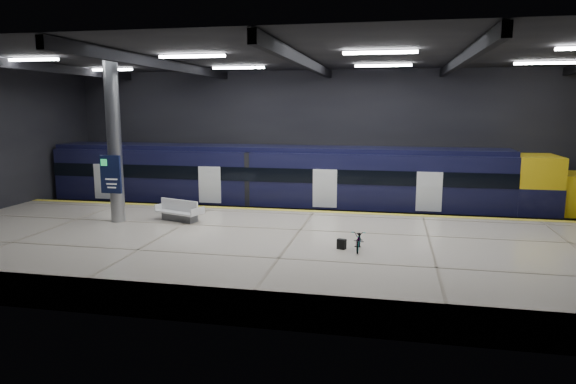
# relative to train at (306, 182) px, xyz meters

# --- Properties ---
(ground) EXTENTS (30.00, 30.00, 0.00)m
(ground) POSITION_rel_train_xyz_m (0.88, -5.50, -2.06)
(ground) COLOR black
(ground) RESTS_ON ground
(room_shell) EXTENTS (30.10, 16.10, 8.05)m
(room_shell) POSITION_rel_train_xyz_m (0.87, -5.49, 3.66)
(room_shell) COLOR black
(room_shell) RESTS_ON ground
(platform) EXTENTS (30.00, 11.00, 1.10)m
(platform) POSITION_rel_train_xyz_m (0.88, -8.00, -1.51)
(platform) COLOR beige
(platform) RESTS_ON ground
(safety_strip) EXTENTS (30.00, 0.40, 0.01)m
(safety_strip) POSITION_rel_train_xyz_m (0.88, -2.75, -0.95)
(safety_strip) COLOR yellow
(safety_strip) RESTS_ON platform
(rails) EXTENTS (30.00, 1.52, 0.16)m
(rails) POSITION_rel_train_xyz_m (0.88, 0.00, -1.98)
(rails) COLOR gray
(rails) RESTS_ON ground
(train) EXTENTS (29.40, 2.84, 3.79)m
(train) POSITION_rel_train_xyz_m (0.00, 0.00, 0.00)
(train) COLOR black
(train) RESTS_ON ground
(bench) EXTENTS (2.28, 1.52, 0.93)m
(bench) POSITION_rel_train_xyz_m (-4.55, -5.90, -0.63)
(bench) COLOR #595B60
(bench) RESTS_ON platform
(bicycle) EXTENTS (0.49, 1.39, 0.73)m
(bicycle) POSITION_rel_train_xyz_m (3.39, -8.98, -0.60)
(bicycle) COLOR #99999E
(bicycle) RESTS_ON platform
(pannier_bag) EXTENTS (0.34, 0.27, 0.35)m
(pannier_bag) POSITION_rel_train_xyz_m (2.79, -8.98, -0.78)
(pannier_bag) COLOR black
(pannier_bag) RESTS_ON platform
(info_column) EXTENTS (0.90, 0.78, 6.90)m
(info_column) POSITION_rel_train_xyz_m (-7.12, -6.52, 2.40)
(info_column) COLOR #9EA0A5
(info_column) RESTS_ON platform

